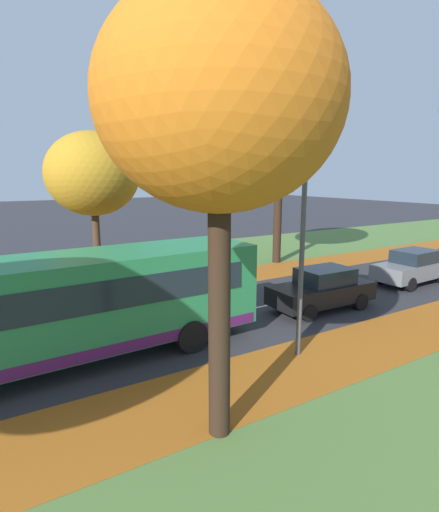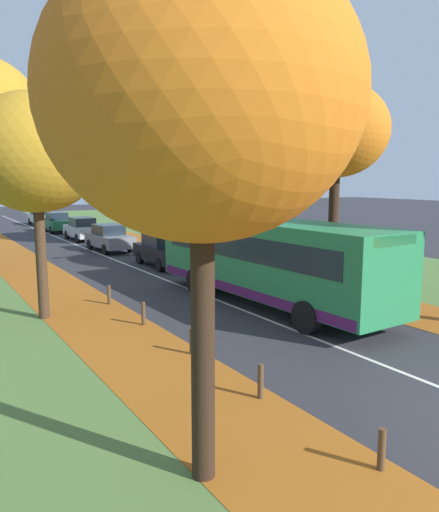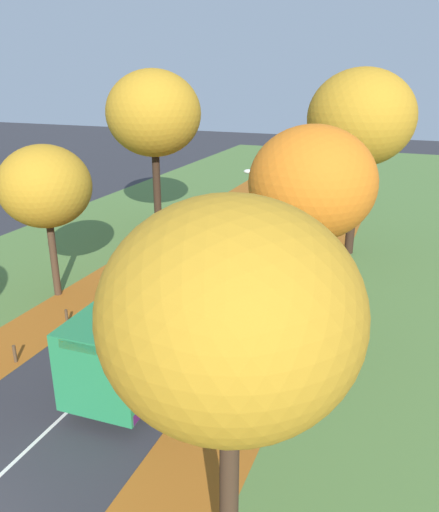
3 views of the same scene
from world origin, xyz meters
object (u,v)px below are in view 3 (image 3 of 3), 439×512
object	(u,v)px
tree_right_nearest	(231,316)
bollard_sixth	(107,290)
car_white_trailing	(331,169)
bollard_fourth	(15,354)
car_silver_third_in_line	(299,200)
car_black_lead	(250,253)
car_green_fourth_in_line	(314,183)
tree_right_mid	(361,118)
car_grey_following	(274,221)
bollard_fifth	(67,318)
tree_left_mid	(154,114)
tree_left_near	(45,187)
streetlamp_right	(275,222)
bus	(168,306)
tree_right_near	(312,185)

from	to	relation	value
tree_right_nearest	bollard_sixth	distance (m)	15.62
bollard_sixth	car_white_trailing	distance (m)	32.75
tree_right_nearest	bollard_fourth	world-z (taller)	tree_right_nearest
car_silver_third_in_line	car_white_trailing	distance (m)	13.66
car_black_lead	car_green_fourth_in_line	distance (m)	19.29
tree_right_nearest	bollard_fourth	xyz separation A→B (m)	(-9.95, 4.66, -5.60)
tree_right_mid	car_black_lead	bearing A→B (deg)	-136.90
car_grey_following	bollard_fourth	bearing A→B (deg)	-103.48
car_black_lead	car_green_fourth_in_line	world-z (taller)	same
car_silver_third_in_line	bollard_fifth	bearing A→B (deg)	-102.19
tree_left_mid	car_green_fourth_in_line	world-z (taller)	tree_left_mid
car_black_lead	car_green_fourth_in_line	xyz separation A→B (m)	(-0.43, 19.29, 0.00)
tree_left_near	tree_right_mid	size ratio (longest dim) A/B	0.69
tree_left_mid	bollard_sixth	xyz separation A→B (m)	(2.63, -10.00, -7.13)
car_black_lead	streetlamp_right	bearing A→B (deg)	-57.55
tree_right_mid	bollard_fifth	size ratio (longest dim) A/B	14.10
bus	car_grey_following	world-z (taller)	bus
bollard_sixth	car_black_lead	xyz separation A→B (m)	(5.00, 6.04, 0.47)
tree_left_near	bollard_sixth	bearing A→B (deg)	14.13
tree_right_nearest	car_silver_third_in_line	distance (m)	30.26
tree_left_near	car_silver_third_in_line	bearing A→B (deg)	69.93
tree_right_mid	car_silver_third_in_line	world-z (taller)	tree_right_mid
bollard_fifth	car_grey_following	size ratio (longest dim) A/B	0.17
car_silver_third_in_line	car_black_lead	bearing A→B (deg)	-88.70
tree_right_nearest	streetlamp_right	xyz separation A→B (m)	(-2.76, 13.15, -2.20)
streetlamp_right	tree_right_nearest	bearing A→B (deg)	-78.14
car_white_trailing	car_silver_third_in_line	bearing A→B (deg)	-90.51
tree_right_near	tree_right_mid	distance (m)	11.69
tree_left_mid	tree_right_mid	bearing A→B (deg)	1.61
car_green_fourth_in_line	bus	bearing A→B (deg)	-89.68
tree_left_mid	bollard_fourth	distance (m)	17.69
car_green_fourth_in_line	tree_left_mid	bearing A→B (deg)	-115.16
bollard_sixth	car_black_lead	world-z (taller)	car_black_lead
bollard_fourth	car_silver_third_in_line	size ratio (longest dim) A/B	0.16
tree_left_near	streetlamp_right	xyz separation A→B (m)	(9.58, 3.11, -1.41)
tree_left_near	bollard_fifth	xyz separation A→B (m)	(2.37, -2.39, -4.79)
streetlamp_right	bus	size ratio (longest dim) A/B	0.57
tree_right_mid	bollard_fourth	bearing A→B (deg)	-120.35
car_grey_following	car_silver_third_in_line	xyz separation A→B (m)	(0.23, 6.20, 0.00)
bollard_fifth	car_white_trailing	size ratio (longest dim) A/B	0.17
tree_right_near	bus	xyz separation A→B (m)	(-4.73, -1.67, -4.60)
bollard_sixth	car_white_trailing	world-z (taller)	car_white_trailing
tree_right_near	bollard_sixth	distance (m)	11.25
tree_left_mid	car_black_lead	size ratio (longest dim) A/B	2.38
bollard_fourth	car_grey_following	bearing A→B (deg)	76.52
bollard_sixth	car_silver_third_in_line	distance (m)	19.32
tree_right_mid	car_black_lead	xyz separation A→B (m)	(-4.60, -4.30, -6.75)
streetlamp_right	tree_left_near	bearing A→B (deg)	-161.99
car_black_lead	bus	bearing A→B (deg)	-91.73
tree_left_mid	car_silver_third_in_line	distance (m)	13.21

